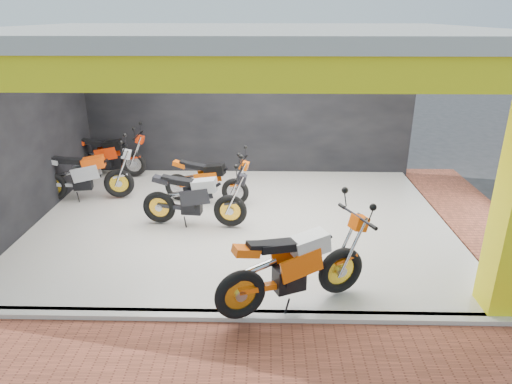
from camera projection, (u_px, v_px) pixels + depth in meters
The scene contains 15 objects.
ground at pixel (235, 279), 7.21m from camera, with size 80.00×80.00×0.00m, color #2D2D30.
showroom_floor at pixel (241, 222), 9.05m from camera, with size 8.00×6.00×0.10m, color white.
showroom_ceiling at pixel (239, 33), 7.76m from camera, with size 8.40×6.40×0.20m, color beige.
back_wall at pixel (247, 107), 11.32m from camera, with size 8.20×0.20×3.50m, color black.
left_wall at pixel (21, 138), 8.52m from camera, with size 0.20×6.20×3.50m, color black.
header_beam_front at pixel (223, 73), 5.07m from camera, with size 8.40×0.30×0.40m, color #FCF015.
header_beam_right at pixel (473, 52), 7.78m from camera, with size 0.30×6.40×0.40m, color #FCF015.
floor_kerb at pixel (230, 316), 6.24m from camera, with size 8.00×0.20×0.10m, color white.
paver_front at pixel (225, 359), 5.53m from camera, with size 9.00×1.40×0.03m, color #984731.
paver_right at pixel (485, 226), 8.96m from camera, with size 1.40×7.00×0.03m, color #984731.
moto_hero at pixel (342, 249), 6.41m from camera, with size 2.38×0.88×1.45m, color #FF5C0A, non-canonical shape.
moto_row_a at pixel (230, 195), 8.50m from camera, with size 2.14×0.79×1.31m, color black, non-canonical shape.
moto_row_b at pixel (235, 179), 9.50m from camera, with size 1.97×0.73×1.21m, color #DF5509, non-canonical shape.
moto_row_c at pixel (118, 170), 9.87m from camera, with size 2.18×0.81×1.33m, color #ACAEB4, non-canonical shape.
moto_row_d at pixel (133, 152), 11.19m from camera, with size 2.10×0.78×1.28m, color red, non-canonical shape.
Camera 1 is at (0.48, -6.20, 3.92)m, focal length 32.00 mm.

